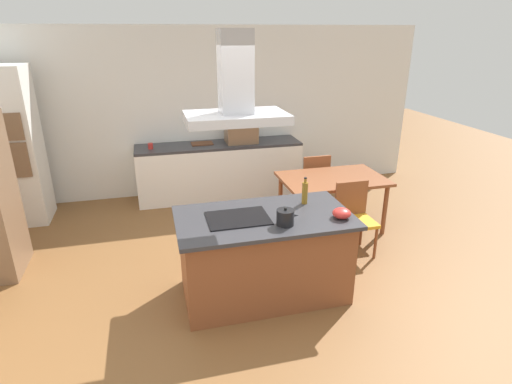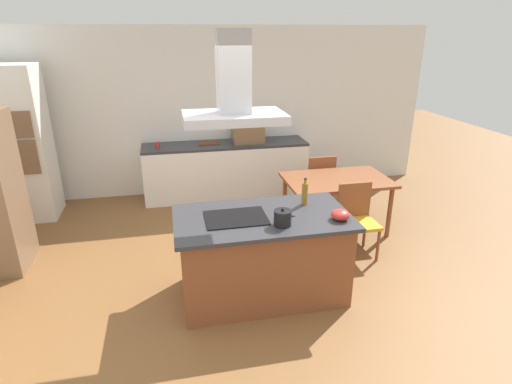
{
  "view_description": "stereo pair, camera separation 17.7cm",
  "coord_description": "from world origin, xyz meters",
  "px_view_note": "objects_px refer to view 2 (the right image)",
  "views": [
    {
      "loc": [
        -1.01,
        -3.58,
        2.61
      ],
      "look_at": [
        0.02,
        0.4,
        1.0
      ],
      "focal_mm": 29.01,
      "sensor_mm": 36.0,
      "label": 1
    },
    {
      "loc": [
        -0.84,
        -3.62,
        2.61
      ],
      "look_at": [
        0.02,
        0.4,
        1.0
      ],
      "focal_mm": 29.01,
      "sensor_mm": 36.0,
      "label": 2
    }
  ],
  "objects_px": {
    "cooktop": "(236,218)",
    "range_hood": "(234,93)",
    "wall_oven_stack": "(22,145)",
    "dining_table": "(337,184)",
    "tea_kettle": "(283,218)",
    "countertop_microwave": "(248,134)",
    "olive_oil_bottle": "(305,193)",
    "cutting_board": "(209,143)",
    "mixing_bowl": "(340,215)",
    "coffee_mug_red": "(157,145)",
    "chair_facing_back_wall": "(319,179)",
    "chair_facing_island": "(357,215)"
  },
  "relations": [
    {
      "from": "olive_oil_bottle",
      "to": "cutting_board",
      "type": "xyz_separation_m",
      "value": [
        -0.72,
        2.73,
        -0.12
      ]
    },
    {
      "from": "mixing_bowl",
      "to": "tea_kettle",
      "type": "bearing_deg",
      "value": -179.51
    },
    {
      "from": "tea_kettle",
      "to": "countertop_microwave",
      "type": "xyz_separation_m",
      "value": [
        0.27,
        3.12,
        0.06
      ]
    },
    {
      "from": "cutting_board",
      "to": "olive_oil_bottle",
      "type": "bearing_deg",
      "value": -75.15
    },
    {
      "from": "wall_oven_stack",
      "to": "cooktop",
      "type": "bearing_deg",
      "value": -45.14
    },
    {
      "from": "countertop_microwave",
      "to": "chair_facing_back_wall",
      "type": "xyz_separation_m",
      "value": [
        0.92,
        -0.93,
        -0.53
      ]
    },
    {
      "from": "coffee_mug_red",
      "to": "cutting_board",
      "type": "xyz_separation_m",
      "value": [
        0.81,
        0.09,
        -0.04
      ]
    },
    {
      "from": "dining_table",
      "to": "wall_oven_stack",
      "type": "bearing_deg",
      "value": 162.12
    },
    {
      "from": "olive_oil_bottle",
      "to": "dining_table",
      "type": "height_order",
      "value": "olive_oil_bottle"
    },
    {
      "from": "mixing_bowl",
      "to": "countertop_microwave",
      "type": "xyz_separation_m",
      "value": [
        -0.31,
        3.12,
        0.09
      ]
    },
    {
      "from": "tea_kettle",
      "to": "range_hood",
      "type": "distance_m",
      "value": 1.22
    },
    {
      "from": "chair_facing_back_wall",
      "to": "olive_oil_bottle",
      "type": "bearing_deg",
      "value": -115.36
    },
    {
      "from": "cooktop",
      "to": "range_hood",
      "type": "relative_size",
      "value": 0.67
    },
    {
      "from": "countertop_microwave",
      "to": "wall_oven_stack",
      "type": "xyz_separation_m",
      "value": [
        -3.31,
        -0.23,
        0.06
      ]
    },
    {
      "from": "chair_facing_back_wall",
      "to": "range_hood",
      "type": "xyz_separation_m",
      "value": [
        -1.59,
        -1.95,
        1.59
      ]
    },
    {
      "from": "cooktop",
      "to": "olive_oil_bottle",
      "type": "distance_m",
      "value": 0.8
    },
    {
      "from": "cooktop",
      "to": "mixing_bowl",
      "type": "bearing_deg",
      "value": -13.5
    },
    {
      "from": "countertop_microwave",
      "to": "chair_facing_island",
      "type": "bearing_deg",
      "value": -67.97
    },
    {
      "from": "tea_kettle",
      "to": "cooktop",
      "type": "bearing_deg",
      "value": 149.2
    },
    {
      "from": "cooktop",
      "to": "countertop_microwave",
      "type": "xyz_separation_m",
      "value": [
        0.68,
        2.88,
        0.13
      ]
    },
    {
      "from": "cooktop",
      "to": "countertop_microwave",
      "type": "bearing_deg",
      "value": 76.76
    },
    {
      "from": "olive_oil_bottle",
      "to": "countertop_microwave",
      "type": "distance_m",
      "value": 2.68
    },
    {
      "from": "cooktop",
      "to": "tea_kettle",
      "type": "xyz_separation_m",
      "value": [
        0.4,
        -0.24,
        0.07
      ]
    },
    {
      "from": "cutting_board",
      "to": "wall_oven_stack",
      "type": "bearing_deg",
      "value": -173.94
    },
    {
      "from": "tea_kettle",
      "to": "olive_oil_bottle",
      "type": "relative_size",
      "value": 0.75
    },
    {
      "from": "cooktop",
      "to": "coffee_mug_red",
      "type": "distance_m",
      "value": 2.94
    },
    {
      "from": "countertop_microwave",
      "to": "mixing_bowl",
      "type": "bearing_deg",
      "value": -84.38
    },
    {
      "from": "tea_kettle",
      "to": "cutting_board",
      "type": "relative_size",
      "value": 0.64
    },
    {
      "from": "cutting_board",
      "to": "dining_table",
      "type": "xyz_separation_m",
      "value": [
        1.55,
        -1.65,
        -0.24
      ]
    },
    {
      "from": "tea_kettle",
      "to": "chair_facing_back_wall",
      "type": "xyz_separation_m",
      "value": [
        1.19,
        2.19,
        -0.47
      ]
    },
    {
      "from": "mixing_bowl",
      "to": "dining_table",
      "type": "xyz_separation_m",
      "value": [
        0.61,
        1.52,
        -0.28
      ]
    },
    {
      "from": "mixing_bowl",
      "to": "wall_oven_stack",
      "type": "bearing_deg",
      "value": 141.45
    },
    {
      "from": "coffee_mug_red",
      "to": "range_hood",
      "type": "distance_m",
      "value": 3.16
    },
    {
      "from": "coffee_mug_red",
      "to": "dining_table",
      "type": "xyz_separation_m",
      "value": [
        2.36,
        -1.56,
        -0.28
      ]
    },
    {
      "from": "cutting_board",
      "to": "chair_facing_island",
      "type": "xyz_separation_m",
      "value": [
        1.55,
        -2.31,
        -0.4
      ]
    },
    {
      "from": "cooktop",
      "to": "cutting_board",
      "type": "xyz_separation_m",
      "value": [
        0.04,
        2.93,
        0.0
      ]
    },
    {
      "from": "olive_oil_bottle",
      "to": "countertop_microwave",
      "type": "xyz_separation_m",
      "value": [
        -0.09,
        2.68,
        0.02
      ]
    },
    {
      "from": "wall_oven_stack",
      "to": "dining_table",
      "type": "distance_m",
      "value": 4.46
    },
    {
      "from": "cooktop",
      "to": "dining_table",
      "type": "height_order",
      "value": "cooktop"
    },
    {
      "from": "countertop_microwave",
      "to": "coffee_mug_red",
      "type": "relative_size",
      "value": 5.56
    },
    {
      "from": "chair_facing_back_wall",
      "to": "range_hood",
      "type": "distance_m",
      "value": 2.98
    },
    {
      "from": "olive_oil_bottle",
      "to": "wall_oven_stack",
      "type": "relative_size",
      "value": 0.13
    },
    {
      "from": "tea_kettle",
      "to": "wall_oven_stack",
      "type": "relative_size",
      "value": 0.1
    },
    {
      "from": "dining_table",
      "to": "cutting_board",
      "type": "bearing_deg",
      "value": 133.32
    },
    {
      "from": "cooktop",
      "to": "olive_oil_bottle",
      "type": "height_order",
      "value": "olive_oil_bottle"
    },
    {
      "from": "olive_oil_bottle",
      "to": "chair_facing_back_wall",
      "type": "height_order",
      "value": "olive_oil_bottle"
    },
    {
      "from": "mixing_bowl",
      "to": "range_hood",
      "type": "distance_m",
      "value": 1.53
    },
    {
      "from": "chair_facing_island",
      "to": "cutting_board",
      "type": "bearing_deg",
      "value": 123.89
    },
    {
      "from": "dining_table",
      "to": "mixing_bowl",
      "type": "bearing_deg",
      "value": -111.84
    },
    {
      "from": "cooktop",
      "to": "cutting_board",
      "type": "distance_m",
      "value": 2.93
    }
  ]
}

